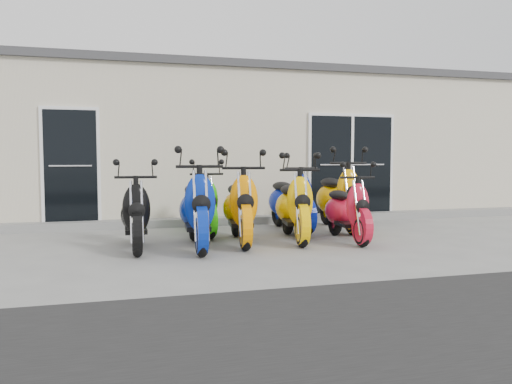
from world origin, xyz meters
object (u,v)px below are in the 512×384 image
scooter_front_red (347,201)px  scooter_back_yellow (339,188)px  scooter_back_blue (291,192)px  scooter_back_green (201,197)px  scooter_front_orange_a (240,196)px  scooter_front_black (135,204)px  scooter_front_blue (197,197)px  scooter_front_orange_b (294,197)px

scooter_front_red → scooter_back_yellow: bearing=75.3°
scooter_back_blue → scooter_back_green: bearing=173.7°
scooter_front_red → scooter_back_blue: (-0.52, 1.28, 0.07)m
scooter_front_orange_a → scooter_front_black: bearing=-169.0°
scooter_front_black → scooter_front_red: (3.34, -0.14, -0.02)m
scooter_front_blue → scooter_back_green: (0.27, 1.36, -0.10)m
scooter_front_black → scooter_front_blue: 0.91m
scooter_front_black → scooter_back_yellow: (3.74, 1.06, 0.11)m
scooter_front_black → scooter_back_green: bearing=46.3°
scooter_front_orange_a → scooter_back_blue: 1.59m
scooter_front_orange_b → scooter_front_blue: bearing=-161.7°
scooter_front_black → scooter_front_red: bearing=-2.3°
scooter_front_blue → scooter_front_red: bearing=4.1°
scooter_front_orange_b → scooter_back_blue: 1.06m
scooter_back_green → scooter_back_blue: (1.66, -0.08, 0.06)m
scooter_front_red → scooter_back_blue: scooter_back_blue is taller
scooter_front_red → scooter_back_yellow: 1.28m
scooter_front_blue → scooter_front_orange_b: size_ratio=1.06×
scooter_front_orange_a → scooter_back_blue: (1.21, 1.03, -0.02)m
scooter_back_green → scooter_front_black: bearing=-138.7°
scooter_back_green → scooter_front_blue: bearing=-106.2°
scooter_back_green → scooter_back_yellow: size_ratio=0.86×
scooter_front_red → scooter_back_green: (-2.18, 1.36, 0.02)m
scooter_front_black → scooter_front_orange_a: scooter_front_orange_a is taller
scooter_front_orange_b → scooter_back_green: 1.75m
scooter_front_blue → scooter_front_orange_a: 0.77m
scooter_front_black → scooter_front_red: 3.35m
scooter_front_orange_a → scooter_back_blue: size_ratio=1.03×
scooter_front_blue → scooter_back_yellow: 3.10m
scooter_front_orange_a → scooter_front_orange_b: scooter_front_orange_a is taller
scooter_front_orange_a → scooter_front_red: scooter_front_orange_a is taller
scooter_back_yellow → scooter_front_black: bearing=-159.7°
scooter_front_blue → scooter_back_yellow: size_ratio=0.98×
scooter_front_orange_b → scooter_front_red: (0.82, -0.26, -0.07)m
scooter_front_black → scooter_back_green: (1.16, 1.22, -0.00)m
scooter_front_orange_b → scooter_back_green: bearing=150.1°
scooter_front_black → scooter_front_red: scooter_front_black is taller
scooter_front_orange_b → scooter_back_blue: scooter_back_blue is taller
scooter_front_blue → scooter_front_orange_a: scooter_front_blue is taller
scooter_back_yellow → scooter_front_red: bearing=-104.0°
scooter_front_black → scooter_back_blue: bearing=22.1°
scooter_back_blue → scooter_front_orange_a: bearing=-143.3°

